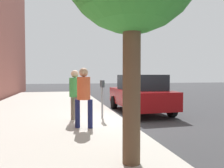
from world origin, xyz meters
TOP-DOWN VIEW (x-y plane):
  - ground_plane at (0.00, 0.00)m, footprint 80.00×80.00m
  - sidewalk_slab at (0.00, 3.00)m, footprint 28.00×6.00m
  - parking_meter at (-0.10, 0.75)m, footprint 0.36×0.12m
  - pedestrian_at_meter at (-0.37, 1.77)m, footprint 0.51×0.39m
  - pedestrian_bystander at (-1.51, 1.57)m, footprint 0.40×0.52m
  - parked_sedan_near at (1.55, -1.35)m, footprint 4.44×2.05m

SIDE VIEW (x-z plane):
  - ground_plane at x=0.00m, z-range 0.00..0.00m
  - sidewalk_slab at x=0.00m, z-range 0.00..0.15m
  - parked_sedan_near at x=1.55m, z-range 0.01..1.78m
  - parking_meter at x=-0.10m, z-range 0.46..1.87m
  - pedestrian_at_meter at x=-0.37m, z-range 0.31..2.08m
  - pedestrian_bystander at x=-1.51m, z-range 0.32..2.14m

